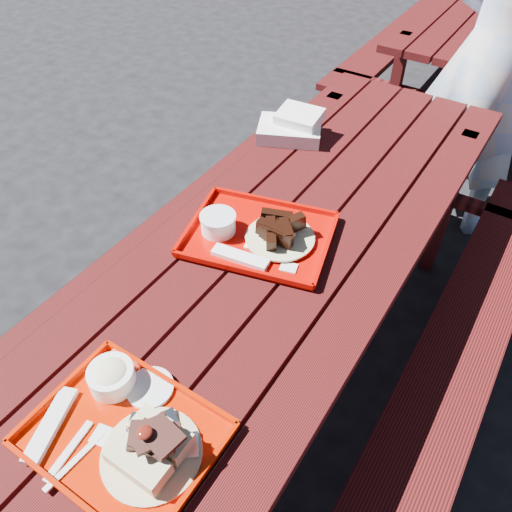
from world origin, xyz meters
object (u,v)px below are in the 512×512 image
picnic_table_near (280,285)px  person (495,58)px  far_tray (256,234)px  picnic_table_far (495,26)px  near_tray (128,423)px

picnic_table_near → person: 1.50m
picnic_table_near → far_tray: bearing=-161.5°
far_tray → person: 1.51m
picnic_table_far → far_tray: bearing=-91.6°
picnic_table_far → near_tray: (0.03, -3.50, 0.22)m
near_tray → person: person is taller
far_tray → picnic_table_near: bearing=18.5°
picnic_table_near → near_tray: 0.73m
picnic_table_near → picnic_table_far: same height
picnic_table_near → person: (0.24, 1.45, 0.31)m
near_tray → person: bearing=84.4°
person → picnic_table_near: bearing=94.1°
picnic_table_near → far_tray: far_tray is taller
far_tray → person: (0.32, 1.47, 0.10)m
far_tray → person: person is taller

